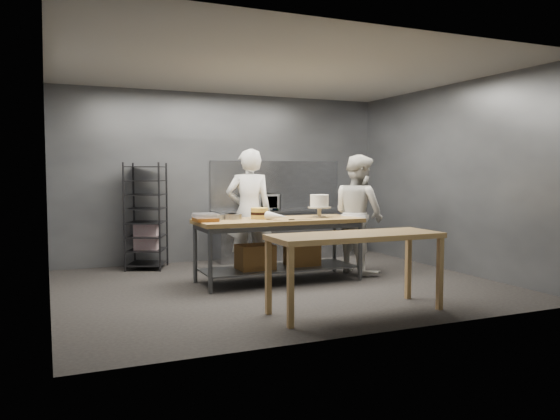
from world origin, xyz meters
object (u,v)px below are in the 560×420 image
Objects in this scene: chef_behind at (249,212)px; microwave at (263,202)px; near_counter at (356,241)px; speed_rack at (146,217)px; frosted_cake_stand at (319,203)px; layer_cake at (259,213)px; work_table at (277,243)px; chef_right at (358,214)px.

chef_behind is 3.60× the size of microwave.
speed_rack is (-1.71, 3.80, 0.04)m from near_counter.
microwave is (2.10, 0.08, 0.19)m from speed_rack.
speed_rack is 2.11m from microwave.
near_counter is at bearing 109.85° from chef_behind.
near_counter is 5.88× the size of frosted_cake_stand.
near_counter is at bearing -65.80° from speed_rack.
microwave is at bearing 67.15° from layer_cake.
work_table is at bearing 178.53° from frosted_cake_stand.
frosted_cake_stand is (-0.78, -0.17, 0.21)m from chef_right.
work_table is 0.50m from layer_cake.
speed_rack is 5.15× the size of frosted_cake_stand.
chef_behind reaches higher than speed_rack.
speed_rack is at bearing 126.58° from layer_cake.
chef_behind is at bearing 137.38° from frosted_cake_stand.
layer_cake is (-0.78, -1.85, -0.05)m from microwave.
work_table is 9.56× the size of layer_cake.
chef_behind is (-0.31, 2.68, 0.16)m from near_counter.
work_table is 7.06× the size of frosted_cake_stand.
frosted_cake_stand is at bearing -40.17° from speed_rack.
speed_rack is at bearing 129.87° from work_table.
work_table is 1.95m from near_counter.
frosted_cake_stand is at bearing 94.45° from chef_right.
chef_behind is 5.74× the size of frosted_cake_stand.
work_table is 0.87m from chef_behind.
near_counter is (0.15, -1.93, 0.24)m from work_table.
frosted_cake_stand is at bearing 150.63° from chef_behind.
speed_rack is 0.90× the size of chef_behind.
chef_behind reaches higher than frosted_cake_stand.
frosted_cake_stand is 0.93m from layer_cake.
frosted_cake_stand is at bearing -86.09° from microwave.
speed_rack is 2.21m from layer_cake.
chef_right is (1.31, 2.08, 0.12)m from near_counter.
speed_rack is 3.23× the size of microwave.
microwave reaches higher than near_counter.
near_counter is 4.16m from speed_rack.
chef_right reaches higher than microwave.
near_counter is 3.90m from microwave.
chef_behind is at bearing -38.62° from speed_rack.
speed_rack is at bearing 52.67° from chef_right.
work_table is 1.50m from chef_right.
frosted_cake_stand reaches higher than layer_cake.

